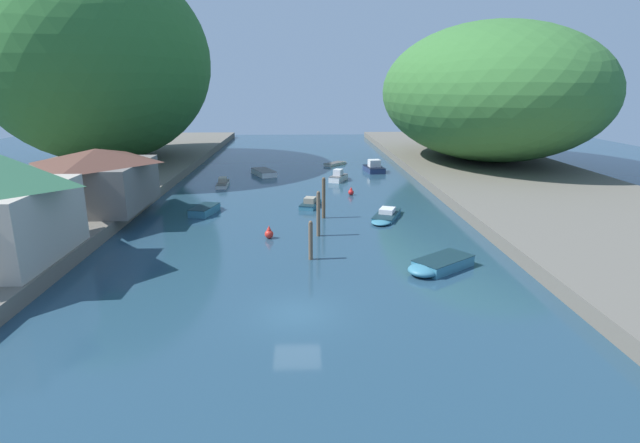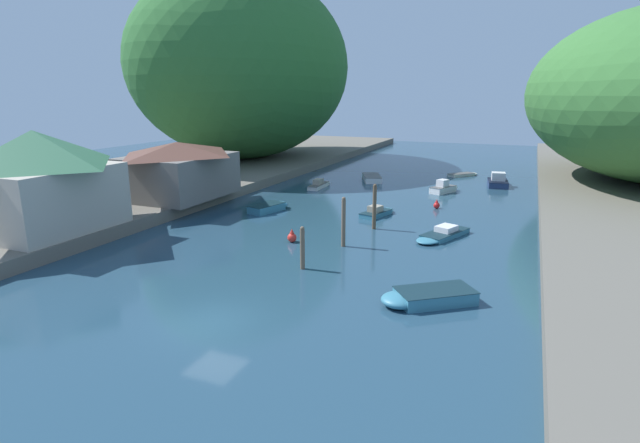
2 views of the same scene
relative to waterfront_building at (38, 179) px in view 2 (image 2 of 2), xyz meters
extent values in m
plane|color=#234256|center=(18.93, 23.72, -4.73)|extent=(130.00, 130.00, 0.00)
cube|color=#666056|center=(-6.70, 23.72, -4.21)|extent=(22.00, 120.00, 1.02)
ellipsoid|color=#2D662D|center=(-7.80, 42.27, 9.79)|extent=(28.69, 40.17, 26.98)
cube|color=#B2A899|center=(0.00, 0.00, -1.41)|extent=(8.20, 8.97, 4.58)
pyramid|color=#38704C|center=(0.00, 0.00, 2.16)|extent=(8.86, 9.69, 2.57)
cube|color=slate|center=(1.53, 13.58, -1.72)|extent=(7.66, 9.71, 3.97)
pyramid|color=brown|center=(1.53, 13.58, 0.88)|extent=(8.27, 10.48, 1.22)
cube|color=teal|center=(20.07, 17.18, -4.52)|extent=(2.27, 3.62, 0.41)
ellipsoid|color=teal|center=(20.52, 18.80, -4.52)|extent=(1.75, 1.98, 0.41)
cube|color=#132A33|center=(20.07, 17.18, -4.30)|extent=(2.31, 3.69, 0.03)
cube|color=#9E937F|center=(20.04, 17.08, -4.04)|extent=(1.27, 1.40, 0.56)
cube|color=teal|center=(10.25, 14.88, -4.39)|extent=(2.45, 3.78, 0.67)
ellipsoid|color=teal|center=(10.68, 16.57, -4.39)|extent=(1.94, 2.07, 0.67)
cube|color=#132A33|center=(10.25, 14.88, -4.04)|extent=(2.50, 3.86, 0.03)
cube|color=white|center=(23.79, 30.48, -4.39)|extent=(2.59, 3.51, 0.68)
ellipsoid|color=white|center=(24.47, 31.95, -4.39)|extent=(1.85, 2.01, 0.68)
cube|color=#525252|center=(23.79, 30.48, -4.04)|extent=(2.64, 3.58, 0.03)
cube|color=silver|center=(23.75, 30.39, -3.65)|extent=(1.34, 1.43, 0.79)
cube|color=silver|center=(24.15, 42.81, -4.55)|extent=(3.38, 3.66, 0.35)
ellipsoid|color=silver|center=(25.30, 44.18, -4.55)|extent=(2.18, 2.24, 0.35)
cube|color=#504E4A|center=(24.15, 42.81, -4.36)|extent=(3.45, 3.73, 0.03)
cube|color=teal|center=(26.85, 12.91, -4.54)|extent=(3.26, 4.83, 0.37)
ellipsoid|color=teal|center=(26.03, 10.82, -4.54)|extent=(2.36, 2.70, 0.37)
cube|color=#132A33|center=(26.85, 12.91, -4.34)|extent=(3.33, 4.92, 0.03)
cube|color=silver|center=(26.90, 13.04, -4.13)|extent=(1.71, 1.91, 0.46)
cube|color=white|center=(14.31, 34.78, -4.38)|extent=(3.64, 4.96, 0.69)
ellipsoid|color=white|center=(13.40, 36.87, -4.38)|extent=(2.64, 2.84, 0.69)
cube|color=#525252|center=(14.31, 34.78, -4.02)|extent=(3.71, 5.06, 0.03)
cube|color=navy|center=(29.11, 36.91, -4.38)|extent=(2.66, 4.30, 0.69)
ellipsoid|color=navy|center=(28.85, 38.93, -4.38)|extent=(2.29, 2.28, 0.69)
cube|color=black|center=(29.11, 36.91, -4.03)|extent=(2.71, 4.39, 0.03)
cube|color=silver|center=(29.13, 36.79, -3.55)|extent=(1.68, 1.60, 0.98)
cube|color=teal|center=(28.39, 0.08, -4.38)|extent=(4.38, 3.99, 0.69)
ellipsoid|color=teal|center=(26.81, -1.11, -4.38)|extent=(2.73, 2.72, 0.69)
cube|color=#132A33|center=(28.39, 0.08, -4.02)|extent=(4.47, 4.07, 0.03)
cube|color=silver|center=(10.00, 27.85, -4.52)|extent=(1.34, 4.24, 0.42)
ellipsoid|color=silver|center=(9.92, 29.95, -4.52)|extent=(1.20, 2.14, 0.42)
cube|color=#504E4A|center=(10.00, 27.85, -4.29)|extent=(1.37, 4.33, 0.03)
cube|color=#9E937F|center=(10.01, 27.72, -3.99)|extent=(0.88, 1.50, 0.62)
cylinder|color=brown|center=(19.81, 2.08, -3.45)|extent=(0.29, 0.29, 2.56)
sphere|color=brown|center=(19.81, 2.08, -2.11)|extent=(0.26, 0.26, 0.26)
cylinder|color=brown|center=(20.53, 7.51, -3.01)|extent=(0.29, 0.29, 3.43)
sphere|color=brown|center=(20.53, 7.51, -1.24)|extent=(0.26, 0.26, 0.26)
cylinder|color=brown|center=(21.18, 12.92, -2.98)|extent=(0.31, 0.31, 3.50)
sphere|color=brown|center=(21.18, 12.92, -1.17)|extent=(0.28, 0.28, 0.28)
sphere|color=red|center=(24.55, 22.31, -4.43)|extent=(0.60, 0.60, 0.60)
cone|color=red|center=(24.55, 22.31, -3.97)|extent=(0.30, 0.30, 0.30)
sphere|color=red|center=(16.68, 7.03, -4.39)|extent=(0.68, 0.68, 0.68)
cone|color=red|center=(16.68, 7.03, -3.88)|extent=(0.34, 0.34, 0.34)
cylinder|color=#282D3D|center=(3.04, 0.27, -3.28)|extent=(0.13, 0.13, 0.85)
cylinder|color=#282D3D|center=(3.09, 0.44, -3.28)|extent=(0.13, 0.13, 0.85)
cube|color=#B2231E|center=(3.07, 0.36, -2.54)|extent=(0.32, 0.43, 0.62)
sphere|color=#9E7051|center=(3.07, 0.36, -2.12)|extent=(0.22, 0.22, 0.22)
camera|label=1|loc=(19.24, -30.08, 6.88)|focal=28.00mm
camera|label=2|loc=(32.24, -24.68, 5.95)|focal=28.00mm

